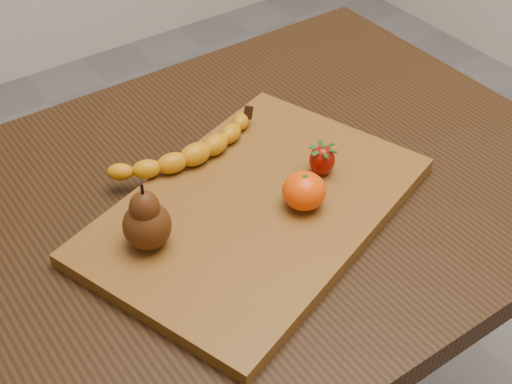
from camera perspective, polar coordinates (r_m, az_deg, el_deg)
table at (r=1.05m, az=-1.59°, el=-4.18°), size 1.00×0.70×0.76m
cutting_board at (r=0.95m, az=-0.00°, el=-1.38°), size 0.52×0.43×0.02m
banana at (r=1.00m, az=-4.88°, el=3.03°), size 0.20×0.06×0.03m
pear at (r=0.87m, az=-8.82°, el=-1.84°), size 0.07×0.07×0.09m
mandarin at (r=0.93m, az=3.87°, el=0.09°), size 0.08×0.08×0.05m
strawberry at (r=0.98m, az=5.31°, el=2.64°), size 0.04×0.04×0.05m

